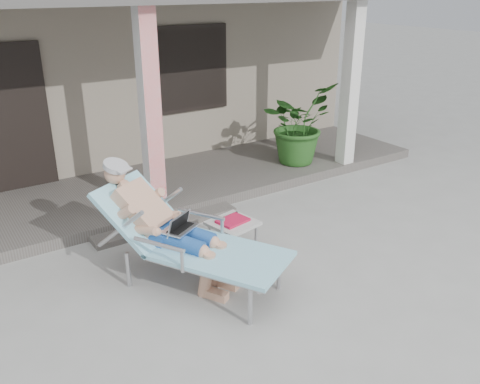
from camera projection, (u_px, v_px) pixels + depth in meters
ground at (245, 292)px, 5.31m from camera, size 60.00×60.00×0.00m
house at (55, 58)px, 9.68m from camera, size 10.40×5.40×3.30m
porch_deck at (133, 194)px, 7.59m from camera, size 10.00×2.00×0.15m
porch_overhang at (118, 0)px, 6.51m from camera, size 10.00×2.30×2.85m
porch_step at (167, 224)px, 6.72m from camera, size 2.00×0.30×0.07m
lounger at (175, 210)px, 5.21m from camera, size 1.67×2.14×1.36m
side_table at (233, 225)px, 5.94m from camera, size 0.58×0.58×0.44m
potted_palm at (298, 123)px, 8.48m from camera, size 1.47×1.36×1.33m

